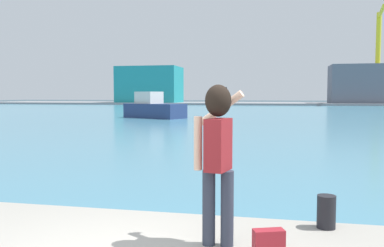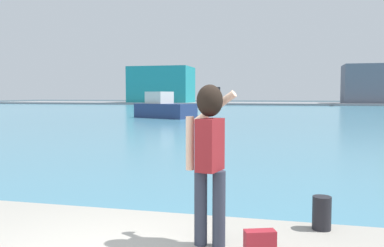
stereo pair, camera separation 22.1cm
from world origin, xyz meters
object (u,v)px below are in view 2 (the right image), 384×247
(person_photographer, at_px, (209,148))
(warehouse_right, at_px, (377,84))
(boat_moored, at_px, (164,108))
(handbag, at_px, (260,242))
(harbor_bollard, at_px, (322,213))
(warehouse_left, at_px, (162,85))

(person_photographer, distance_m, warehouse_right, 90.34)
(person_photographer, distance_m, boat_moored, 34.23)
(handbag, distance_m, boat_moored, 34.49)
(harbor_bollard, relative_size, warehouse_right, 0.03)
(boat_moored, bearing_deg, warehouse_left, 133.07)
(warehouse_right, bearing_deg, harbor_bollard, -101.27)
(boat_moored, bearing_deg, person_photographer, -46.68)
(person_photographer, relative_size, warehouse_left, 0.12)
(person_photographer, distance_m, warehouse_left, 92.94)
(harbor_bollard, relative_size, warehouse_left, 0.03)
(harbor_bollard, xyz_separation_m, warehouse_right, (17.44, 87.51, 3.76))
(handbag, distance_m, harbor_bollard, 1.15)
(handbag, bearing_deg, person_photographer, 170.48)
(handbag, bearing_deg, warehouse_left, 108.57)
(person_photographer, bearing_deg, warehouse_right, 1.51)
(person_photographer, bearing_deg, handbag, -86.09)
(handbag, xyz_separation_m, warehouse_right, (18.11, 88.43, 3.85))
(boat_moored, height_order, warehouse_right, warehouse_right)
(handbag, relative_size, warehouse_left, 0.02)
(harbor_bollard, height_order, warehouse_left, warehouse_left)
(warehouse_right, bearing_deg, warehouse_left, -179.84)
(handbag, xyz_separation_m, harbor_bollard, (0.67, 0.93, 0.08))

